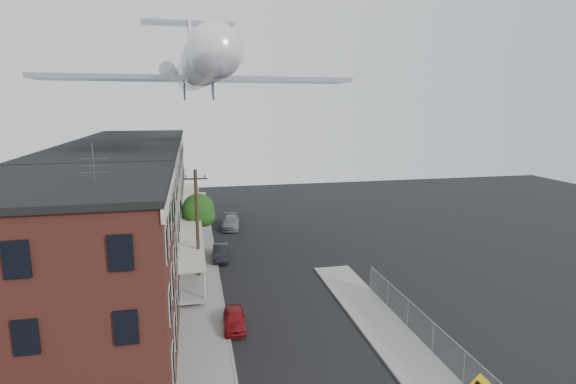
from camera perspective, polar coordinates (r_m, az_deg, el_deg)
name	(u,v)px	position (r m, az deg, el deg)	size (l,w,h in m)	color
sidewalk_left	(199,257)	(42.14, -11.19, -8.14)	(3.00, 62.00, 0.12)	gray
sidewalk_right	(399,346)	(28.15, 13.95, -18.45)	(3.00, 26.00, 0.12)	gray
curb_left	(215,256)	(42.17, -9.20, -8.04)	(0.15, 62.00, 0.14)	gray
curb_right	(376,349)	(27.60, 11.08, -18.95)	(0.15, 26.00, 0.14)	gray
corner_building	(69,281)	(25.20, -26.02, -10.11)	(10.31, 12.30, 12.15)	#3A1512
row_house_a	(105,230)	(34.05, -22.23, -4.49)	(11.98, 7.00, 10.30)	slate
row_house_b	(120,208)	(40.75, -20.56, -1.89)	(11.98, 7.00, 10.30)	gray
row_house_c	(130,192)	(47.55, -19.38, -0.03)	(11.98, 7.00, 10.30)	slate
row_house_d	(138,181)	(54.39, -18.49, 1.36)	(11.98, 7.00, 10.30)	gray
row_house_e	(144,172)	(61.27, -17.80, 2.44)	(11.98, 7.00, 10.30)	slate
chainlink_fence	(433,337)	(27.59, 17.92, -17.12)	(0.06, 18.06, 1.90)	gray
utility_pole	(197,226)	(35.05, -11.44, -4.21)	(1.80, 0.26, 9.00)	black
street_tree	(200,211)	(44.97, -11.16, -2.41)	(3.22, 3.20, 5.20)	black
car_near	(234,319)	(29.35, -6.83, -15.74)	(1.37, 3.41, 1.16)	maroon
car_mid	(221,253)	(41.26, -8.51, -7.61)	(1.36, 3.91, 1.29)	black
car_far	(231,222)	(51.20, -7.27, -3.83)	(1.91, 4.70, 1.36)	slate
airplane	(198,67)	(41.39, -11.31, 15.26)	(25.55, 29.17, 8.45)	white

